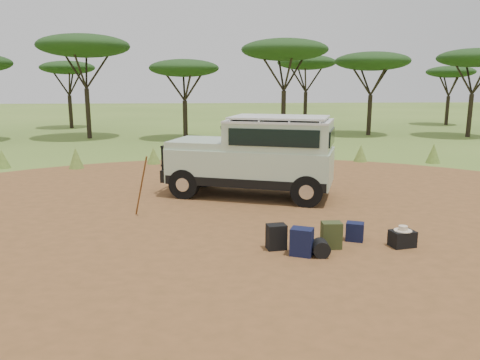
{
  "coord_description": "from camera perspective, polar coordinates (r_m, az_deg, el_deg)",
  "views": [
    {
      "loc": [
        -0.78,
        -10.74,
        3.4
      ],
      "look_at": [
        0.07,
        0.75,
        1.0
      ],
      "focal_mm": 35.0,
      "sensor_mm": 36.0,
      "label": 1
    }
  ],
  "objects": [
    {
      "name": "duffel_navy",
      "position": [
        10.58,
        13.81,
        -6.15
      ],
      "size": [
        0.45,
        0.4,
        0.42
      ],
      "primitive_type": "cube",
      "rotation": [
        0.0,
        0.0,
        -0.4
      ],
      "color": "#101233",
      "rests_on": "ground"
    },
    {
      "name": "hard_case",
      "position": [
        10.51,
        19.17,
        -6.78
      ],
      "size": [
        0.55,
        0.44,
        0.35
      ],
      "primitive_type": "cube",
      "rotation": [
        0.0,
        0.0,
        0.19
      ],
      "color": "black",
      "rests_on": "ground"
    },
    {
      "name": "walking_staff",
      "position": [
        12.22,
        -11.95,
        -0.74
      ],
      "size": [
        0.45,
        0.48,
        1.62
      ],
      "primitive_type": "cylinder",
      "rotation": [
        0.34,
        0.0,
        0.75
      ],
      "color": "brown",
      "rests_on": "ground"
    },
    {
      "name": "dirt_clearing",
      "position": [
        11.29,
        -0.08,
        -5.74
      ],
      "size": [
        23.0,
        23.0,
        0.01
      ],
      "primitive_type": "cylinder",
      "color": "brown",
      "rests_on": "ground"
    },
    {
      "name": "grass_fringe",
      "position": [
        19.66,
        -1.58,
        3.0
      ],
      "size": [
        36.6,
        1.6,
        0.9
      ],
      "color": "#567529",
      "rests_on": "ground"
    },
    {
      "name": "acacia_treeline",
      "position": [
        30.62,
        -1.41,
        14.52
      ],
      "size": [
        46.7,
        13.2,
        6.26
      ],
      "color": "black",
      "rests_on": "ground"
    },
    {
      "name": "safari_vehicle",
      "position": [
        14.09,
        1.99,
        2.7
      ],
      "size": [
        5.34,
        3.51,
        2.44
      ],
      "rotation": [
        0.0,
        0.0,
        -0.34
      ],
      "color": "#B0C6A9",
      "rests_on": "ground"
    },
    {
      "name": "ground",
      "position": [
        11.29,
        -0.08,
        -5.76
      ],
      "size": [
        140.0,
        140.0,
        0.0
      ],
      "primitive_type": "plane",
      "color": "#567529",
      "rests_on": "ground"
    },
    {
      "name": "backpack_navy",
      "position": [
        9.49,
        7.53,
        -7.5
      ],
      "size": [
        0.52,
        0.46,
        0.57
      ],
      "primitive_type": "cube",
      "rotation": [
        0.0,
        0.0,
        -0.41
      ],
      "color": "#101233",
      "rests_on": "ground"
    },
    {
      "name": "safari_hat",
      "position": [
        10.44,
        19.25,
        -5.65
      ],
      "size": [
        0.37,
        0.37,
        0.11
      ],
      "color": "beige",
      "rests_on": "hard_case"
    },
    {
      "name": "backpack_olive",
      "position": [
        10.0,
        11.07,
        -6.63
      ],
      "size": [
        0.41,
        0.3,
        0.57
      ],
      "primitive_type": "cube",
      "rotation": [
        0.0,
        0.0,
        -0.02
      ],
      "color": "#34411E",
      "rests_on": "ground"
    },
    {
      "name": "stuff_sack",
      "position": [
        9.54,
        9.81,
        -8.19
      ],
      "size": [
        0.36,
        0.36,
        0.34
      ],
      "primitive_type": "cylinder",
      "rotation": [
        1.57,
        0.0,
        -0.06
      ],
      "color": "black",
      "rests_on": "ground"
    },
    {
      "name": "backpack_black",
      "position": [
        9.79,
        4.45,
        -6.93
      ],
      "size": [
        0.43,
        0.35,
        0.53
      ],
      "primitive_type": "cube",
      "rotation": [
        0.0,
        0.0,
        0.16
      ],
      "color": "black",
      "rests_on": "ground"
    }
  ]
}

